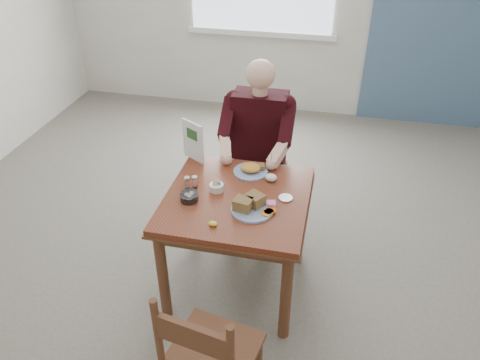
% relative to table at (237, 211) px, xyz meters
% --- Properties ---
extents(floor, '(6.00, 6.00, 0.00)m').
position_rel_table_xyz_m(floor, '(0.00, 0.00, -0.64)').
color(floor, '#605A4E').
rests_on(floor, ground).
extents(lemon_wedge, '(0.06, 0.05, 0.03)m').
position_rel_table_xyz_m(lemon_wedge, '(-0.07, -0.31, 0.13)').
color(lemon_wedge, yellow).
rests_on(lemon_wedge, table).
extents(napkin, '(0.09, 0.08, 0.05)m').
position_rel_table_xyz_m(napkin, '(0.18, 0.23, 0.14)').
color(napkin, white).
rests_on(napkin, table).
extents(metal_dish, '(0.10, 0.10, 0.01)m').
position_rel_table_xyz_m(metal_dish, '(0.31, 0.04, 0.12)').
color(metal_dish, silver).
rests_on(metal_dish, table).
extents(table, '(0.92, 0.92, 0.75)m').
position_rel_table_xyz_m(table, '(0.00, 0.00, 0.00)').
color(table, brown).
rests_on(table, ground).
extents(chair_far, '(0.42, 0.42, 0.95)m').
position_rel_table_xyz_m(chair_far, '(0.00, 0.80, -0.16)').
color(chair_far, brown).
rests_on(chair_far, ground).
extents(chair_near, '(0.49, 0.49, 0.95)m').
position_rel_table_xyz_m(chair_near, '(0.09, -0.99, -0.16)').
color(chair_near, brown).
rests_on(chair_near, ground).
extents(diner, '(0.53, 0.56, 1.39)m').
position_rel_table_xyz_m(diner, '(0.00, 0.71, 0.17)').
color(diner, gray).
rests_on(diner, chair_far).
extents(near_plate, '(0.33, 0.33, 0.09)m').
position_rel_table_xyz_m(near_plate, '(0.12, -0.11, 0.14)').
color(near_plate, white).
rests_on(near_plate, table).
extents(far_plate, '(0.30, 0.30, 0.06)m').
position_rel_table_xyz_m(far_plate, '(0.03, 0.30, 0.14)').
color(far_plate, white).
rests_on(far_plate, table).
extents(caddy, '(0.12, 0.12, 0.07)m').
position_rel_table_xyz_m(caddy, '(-0.14, 0.04, 0.14)').
color(caddy, white).
rests_on(caddy, table).
extents(shakers, '(0.09, 0.07, 0.08)m').
position_rel_table_xyz_m(shakers, '(-0.31, 0.03, 0.15)').
color(shakers, white).
rests_on(shakers, table).
extents(creamer, '(0.15, 0.15, 0.05)m').
position_rel_table_xyz_m(creamer, '(-0.28, -0.10, 0.14)').
color(creamer, white).
rests_on(creamer, table).
extents(menu, '(0.18, 0.12, 0.29)m').
position_rel_table_xyz_m(menu, '(-0.40, 0.39, 0.26)').
color(menu, white).
rests_on(menu, table).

